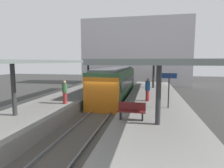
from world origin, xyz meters
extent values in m
plane|color=#383835|center=(0.00, 0.00, 0.00)|extent=(80.00, 80.00, 0.00)
cube|color=gray|center=(-3.80, 0.00, 0.50)|extent=(4.40, 28.00, 1.00)
cube|color=gray|center=(3.80, 0.00, 0.50)|extent=(4.40, 28.00, 1.00)
cube|color=#59544C|center=(0.00, 0.00, 0.10)|extent=(3.20, 28.00, 0.20)
cube|color=slate|center=(-0.72, 0.00, 0.27)|extent=(0.08, 28.00, 0.14)
cube|color=slate|center=(0.72, 0.00, 0.27)|extent=(0.08, 28.00, 0.14)
cube|color=#2D5633|center=(0.00, 5.01, 1.65)|extent=(2.70, 11.67, 2.90)
cube|color=orange|center=(0.00, -0.86, 1.50)|extent=(2.65, 0.08, 2.60)
cube|color=black|center=(-1.37, 5.01, 2.00)|extent=(0.04, 10.74, 0.76)
cube|color=black|center=(1.37, 5.01, 2.00)|extent=(0.04, 10.74, 0.76)
cube|color=#515156|center=(0.00, 5.01, 3.20)|extent=(2.16, 11.09, 0.20)
cylinder|color=#333335|center=(-3.80, -4.90, 2.42)|extent=(0.24, 0.24, 2.84)
cylinder|color=#333335|center=(-3.80, 7.70, 2.42)|extent=(0.24, 0.24, 2.84)
cube|color=slate|center=(-3.80, 1.40, 3.92)|extent=(4.18, 21.00, 0.16)
cylinder|color=#333335|center=(3.80, -4.90, 2.42)|extent=(0.24, 0.24, 2.83)
cylinder|color=#333335|center=(3.80, 7.70, 2.42)|extent=(0.24, 0.24, 2.83)
cube|color=slate|center=(3.80, 1.40, 3.91)|extent=(4.18, 21.00, 0.16)
cube|color=black|center=(1.98, -4.46, 1.20)|extent=(0.08, 0.32, 0.40)
cube|color=black|center=(3.08, -4.46, 1.20)|extent=(0.08, 0.32, 0.40)
cube|color=maroon|center=(2.53, -4.46, 1.43)|extent=(1.40, 0.40, 0.06)
cube|color=maroon|center=(2.53, -4.28, 1.66)|extent=(1.40, 0.06, 0.40)
cylinder|color=#262628|center=(4.57, -1.59, 2.10)|extent=(0.08, 0.08, 2.20)
cube|color=navy|center=(4.57, -1.59, 3.05)|extent=(0.90, 0.06, 0.32)
cylinder|color=maroon|center=(-2.38, -1.69, 1.40)|extent=(0.28, 0.28, 0.79)
cylinder|color=#386B3D|center=(-2.38, -1.69, 2.09)|extent=(0.36, 0.36, 0.60)
sphere|color=tan|center=(-2.38, -1.69, 2.51)|extent=(0.22, 0.22, 0.22)
cylinder|color=maroon|center=(3.26, 0.35, 1.40)|extent=(0.28, 0.28, 0.79)
cylinder|color=navy|center=(3.26, 0.35, 2.13)|extent=(0.36, 0.36, 0.67)
sphere|color=#936B4C|center=(3.26, 0.35, 2.58)|extent=(0.22, 0.22, 0.22)
cube|color=#B7B2B7|center=(0.89, 20.00, 5.50)|extent=(18.00, 6.00, 11.00)
camera|label=1|loc=(3.39, -13.70, 3.93)|focal=30.23mm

